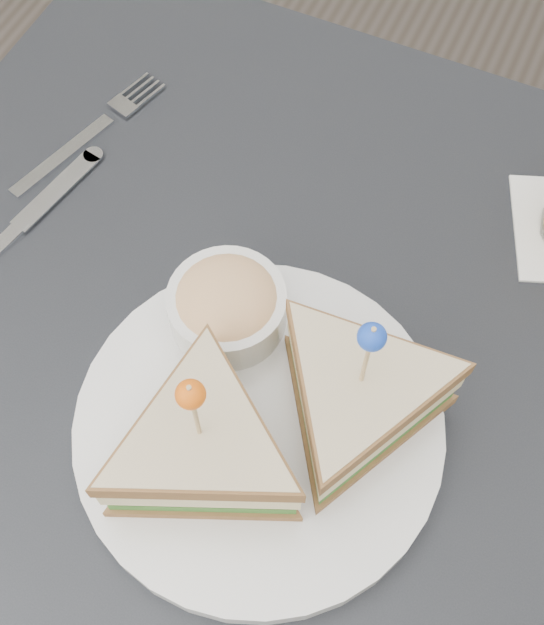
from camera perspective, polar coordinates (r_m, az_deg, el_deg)
The scene contains 5 objects.
ground_plane at distance 1.40m, azimuth -0.56°, elevation -15.85°, with size 3.50×3.50×0.00m, color #3F3833.
table at distance 0.76m, azimuth -1.00°, elevation -4.84°, with size 0.80×0.80×0.75m.
plate_meal at distance 0.61m, azimuth -0.15°, elevation -7.24°, with size 0.35×0.33×0.18m.
cutlery_fork at distance 0.84m, azimuth -12.74°, elevation 12.91°, with size 0.08×0.20×0.01m.
cutlery_knife at distance 0.79m, azimuth -17.60°, elevation 6.31°, with size 0.05×0.20×0.01m.
Camera 1 is at (0.14, -0.27, 1.37)m, focal length 45.00 mm.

